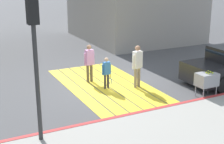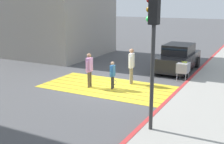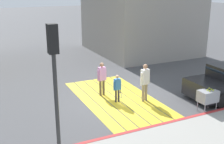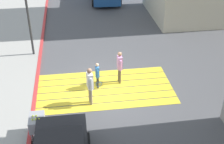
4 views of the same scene
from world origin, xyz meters
name	(u,v)px [view 2 (image 2 of 4)]	position (x,y,z in m)	size (l,w,h in m)	color
ground_plane	(108,87)	(0.00, 0.00, 0.00)	(120.00, 120.00, 0.00)	#4C4C4F
crosswalk_stripes	(108,87)	(0.00, 0.00, 0.01)	(6.40, 3.25, 0.01)	yellow
curb_painted	(174,95)	(-3.25, 0.00, 0.07)	(0.16, 40.00, 0.13)	#BC3333
car_parked_near_curb	(178,58)	(-2.00, -5.11, 0.73)	(2.00, 4.31, 1.57)	black
traffic_light_corner	(153,37)	(-3.58, 3.84, 3.04)	(0.39, 0.28, 4.24)	#2D2D2D
tennis_ball_cart	(183,68)	(-2.90, -2.87, 0.70)	(0.56, 0.80, 1.02)	#99999E
pedestrian_adult_lead	(131,64)	(-0.76, -1.04, 1.04)	(0.29, 0.52, 1.79)	gray
pedestrian_adult_trailing	(89,68)	(0.77, 0.46, 0.97)	(0.23, 0.49, 1.67)	brown
pedestrian_child_with_racket	(113,74)	(-0.33, 0.16, 0.75)	(0.28, 0.40, 1.32)	#333338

